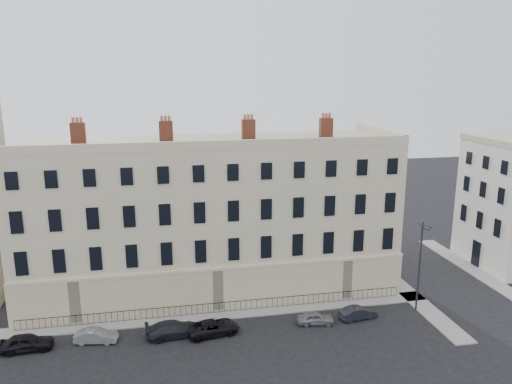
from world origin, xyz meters
The scene contains 13 objects.
ground centered at (0.00, 0.00, 0.00)m, with size 160.00×160.00×0.00m, color black.
terrace centered at (-5.97, 11.97, 7.50)m, with size 36.22×12.22×17.00m.
pavement_terrace centered at (-10.00, 5.00, 0.06)m, with size 48.00×2.00×0.12m, color gray.
pavement_east_return centered at (13.00, 8.00, 0.06)m, with size 2.00×24.00×0.12m, color gray.
pavement_adjacent centered at (23.00, 10.00, 0.06)m, with size 2.00×20.00×0.12m, color gray.
railings centered at (-6.00, 5.40, 0.55)m, with size 35.00×0.04×0.96m.
car_a centered at (-21.74, 2.10, 0.69)m, with size 1.63×4.05×1.38m, color black.
car_b centered at (-16.48, 2.32, 0.57)m, with size 1.20×3.45×1.14m, color slate.
car_c centered at (-10.27, 2.04, 0.66)m, with size 1.86×4.57×1.33m, color black.
car_d centered at (-6.97, 1.75, 0.62)m, with size 2.06×4.47×1.24m, color black.
car_e centered at (2.03, 1.76, 0.55)m, with size 1.29×3.21×1.10m, color gray.
car_f centered at (6.06, 1.93, 0.57)m, with size 1.21×3.47×1.14m, color black.
streetlamp centered at (11.97, 2.32, 4.74)m, with size 0.72×1.79×8.55m.
Camera 1 is at (-10.86, -36.29, 21.49)m, focal length 35.00 mm.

